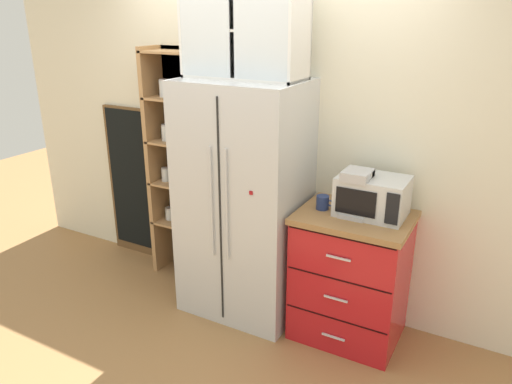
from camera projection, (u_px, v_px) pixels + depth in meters
The scene contains 13 objects.
ground_plane at pixel (243, 306), 3.85m from camera, with size 10.76×10.76×0.00m, color #9E7042.
wall_back_cream at pixel (268, 138), 3.74m from camera, with size 5.06×0.10×2.55m, color silver.
refrigerator at pixel (244, 201), 3.57m from camera, with size 0.86×0.66×1.76m.
pantry_shelf_column at pixel (184, 163), 4.07m from camera, with size 0.56×0.29×1.93m.
counter_cabinet at pixel (351, 276), 3.37m from camera, with size 0.74×0.59×0.93m.
microwave at pixel (372, 196), 3.17m from camera, with size 0.44×0.33×0.26m.
coffee_maker at pixel (357, 192), 3.17m from camera, with size 0.17×0.20×0.31m.
mug_navy at pixel (323, 202), 3.29m from camera, with size 0.12×0.09×0.10m.
mug_cream at pixel (359, 205), 3.25m from camera, with size 0.11×0.08×0.09m.
bottle_cobalt at pixel (358, 195), 3.20m from camera, with size 0.07×0.07×0.28m.
bottle_amber at pixel (355, 201), 3.15m from camera, with size 0.07×0.07×0.25m.
upper_cabinet at pixel (246, 30), 3.20m from camera, with size 0.83×0.32×0.62m.
chalkboard_menu at pixel (136, 183), 4.48m from camera, with size 0.60×0.04×1.40m.
Camera 1 is at (1.69, -2.84, 2.18)m, focal length 34.23 mm.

